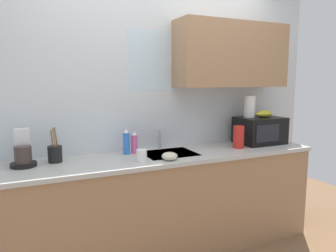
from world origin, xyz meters
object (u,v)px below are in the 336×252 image
Objects in this scene: cereal_canister at (239,137)px; utensil_crock at (55,153)px; banana_bunch at (264,114)px; dish_soap_bottle_pink at (134,143)px; mug_white at (142,155)px; coffee_maker at (23,152)px; dish_soap_bottle_blue at (126,142)px; small_bowl at (170,156)px; microwave at (260,130)px; paper_towel_roll at (250,106)px.

utensil_crock reaches higher than cereal_canister.
dish_soap_bottle_pink is (-1.37, 0.11, -0.21)m from banana_bunch.
mug_white is 0.69m from utensil_crock.
coffee_maker reaches higher than mug_white.
dish_soap_bottle_blue is 1.73× the size of small_bowl.
microwave is at bearing 7.90° from mug_white.
dish_soap_bottle_blue is 0.60m from utensil_crock.
utensil_crock is 2.15× the size of small_bowl.
microwave reaches higher than small_bowl.
utensil_crock is at bearing 178.04° from banana_bunch.
small_bowl is (0.22, -0.06, -0.02)m from mug_white.
microwave is at bearing 12.31° from small_bowl.
dish_soap_bottle_blue is at bearing 175.76° from microwave.
paper_towel_roll is at bearing 10.79° from mug_white.
dish_soap_bottle_blue is (-0.08, -0.01, 0.01)m from dish_soap_bottle_pink.
banana_bunch is 1.54× the size of small_bowl.
coffee_maker reaches higher than dish_soap_bottle_blue.
microwave is 4.84× the size of mug_white.
banana_bunch is 2.11× the size of mug_white.
coffee_maker is 2.95× the size of mug_white.
mug_white is at bearing -172.10° from microwave.
paper_towel_roll is 0.79× the size of utensil_crock.
cereal_canister is 1.66m from utensil_crock.
cereal_canister is 0.82m from small_bowl.
banana_bunch is 0.89× the size of dish_soap_bottle_blue.
coffee_maker is (-2.27, 0.06, -0.20)m from banana_bunch.
dish_soap_bottle_pink is 0.08m from dish_soap_bottle_blue.
mug_white is (-1.02, -0.09, -0.06)m from cereal_canister.
paper_towel_roll is 1.33m from dish_soap_bottle_blue.
mug_white is (0.86, -0.25, -0.06)m from coffee_maker.
paper_towel_roll reaches higher than dish_soap_bottle_pink.
utensil_crock is at bearing 174.14° from cereal_canister.
coffee_maker is at bearing -176.98° from dish_soap_bottle_blue.
microwave is 1.64× the size of utensil_crock.
paper_towel_roll is at bearing 32.01° from cereal_canister.
banana_bunch reaches higher than microwave.
mug_white is 0.73× the size of small_bowl.
microwave is 1.40m from dish_soap_bottle_blue.
utensil_crock is at bearing -176.79° from dish_soap_bottle_pink.
coffee_maker is (-2.22, 0.06, -0.03)m from microwave.
banana_bunch is at bearing 7.68° from mug_white.
paper_towel_roll is 1.92m from utensil_crock.
utensil_crock reaches higher than dish_soap_bottle_blue.
paper_towel_roll is 1.69× the size of small_bowl.
dish_soap_bottle_pink is 2.10× the size of mug_white.
coffee_maker and utensil_crock have the same top height.
coffee_maker is at bearing 179.78° from paper_towel_roll.
cereal_canister is (1.88, -0.16, 0.00)m from coffee_maker.
cereal_canister is at bearing -147.99° from paper_towel_roll.
coffee_maker is at bearing 178.53° from banana_bunch.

